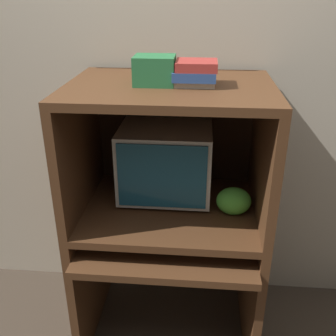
% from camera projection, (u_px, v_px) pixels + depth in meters
% --- Properties ---
extents(wall_back, '(6.00, 0.06, 2.60)m').
position_uv_depth(wall_back, '(176.00, 81.00, 2.06)').
color(wall_back, '#B2A893').
rests_on(wall_back, ground_plane).
extents(desk_base, '(0.89, 0.74, 0.66)m').
position_uv_depth(desk_base, '(169.00, 270.00, 2.04)').
color(desk_base, '#4C2D19').
rests_on(desk_base, ground_plane).
extents(desk_monitor_shelf, '(0.89, 0.67, 0.11)m').
position_uv_depth(desk_monitor_shelf, '(170.00, 211.00, 1.94)').
color(desk_monitor_shelf, '#4C2D19').
rests_on(desk_monitor_shelf, desk_base).
extents(hutch_upper, '(0.89, 0.67, 0.60)m').
position_uv_depth(hutch_upper, '(171.00, 127.00, 1.79)').
color(hutch_upper, '#4C2D19').
rests_on(hutch_upper, desk_monitor_shelf).
extents(crt_monitor, '(0.44, 0.39, 0.37)m').
position_uv_depth(crt_monitor, '(166.00, 161.00, 1.96)').
color(crt_monitor, beige).
rests_on(crt_monitor, desk_monitor_shelf).
extents(keyboard, '(0.44, 0.16, 0.03)m').
position_uv_depth(keyboard, '(155.00, 241.00, 1.83)').
color(keyboard, black).
rests_on(keyboard, desk_base).
extents(mouse, '(0.07, 0.05, 0.03)m').
position_uv_depth(mouse, '(217.00, 244.00, 1.80)').
color(mouse, '#B7B7B7').
rests_on(mouse, desk_base).
extents(snack_bag, '(0.16, 0.12, 0.13)m').
position_uv_depth(snack_bag, '(234.00, 201.00, 1.84)').
color(snack_bag, green).
rests_on(snack_bag, desk_monitor_shelf).
extents(book_stack, '(0.18, 0.16, 0.10)m').
position_uv_depth(book_stack, '(195.00, 73.00, 1.62)').
color(book_stack, beige).
rests_on(book_stack, hutch_upper).
extents(storage_box, '(0.17, 0.14, 0.12)m').
position_uv_depth(storage_box, '(155.00, 70.00, 1.64)').
color(storage_box, '#236638').
rests_on(storage_box, hutch_upper).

